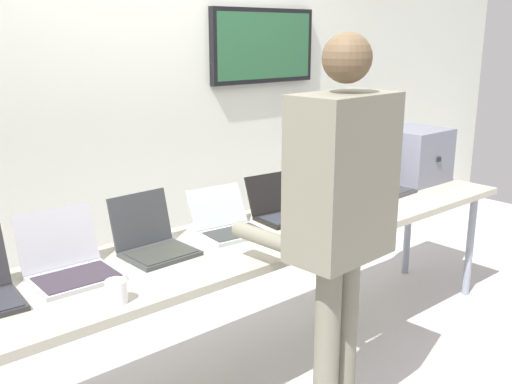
% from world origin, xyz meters
% --- Properties ---
extents(ground, '(8.00, 8.00, 0.04)m').
position_xyz_m(ground, '(0.00, 0.00, -0.02)').
color(ground, '#B8B3B6').
extents(back_wall, '(8.00, 0.11, 2.52)m').
position_xyz_m(back_wall, '(0.02, 1.13, 1.27)').
color(back_wall, silver).
rests_on(back_wall, ground).
extents(workbench, '(3.39, 0.70, 0.77)m').
position_xyz_m(workbench, '(0.00, 0.00, 0.72)').
color(workbench, '#AEA994').
rests_on(workbench, ground).
extents(equipment_box, '(0.42, 0.39, 0.36)m').
position_xyz_m(equipment_box, '(1.44, 0.14, 0.95)').
color(equipment_box, slate).
rests_on(equipment_box, workbench).
extents(laptop_station_1, '(0.35, 0.36, 0.26)m').
position_xyz_m(laptop_station_1, '(-1.06, 0.11, 0.83)').
color(laptop_station_1, '#ADAEB7').
rests_on(laptop_station_1, workbench).
extents(laptop_station_2, '(0.32, 0.33, 0.26)m').
position_xyz_m(laptop_station_2, '(-0.65, 0.11, 0.83)').
color(laptop_station_2, '#35393B').
rests_on(laptop_station_2, workbench).
extents(laptop_station_3, '(0.35, 0.35, 0.21)m').
position_xyz_m(laptop_station_3, '(-0.21, 0.11, 0.82)').
color(laptop_station_3, '#A9B3B6').
rests_on(laptop_station_3, workbench).
extents(laptop_station_4, '(0.38, 0.34, 0.23)m').
position_xyz_m(laptop_station_4, '(0.19, 0.11, 0.82)').
color(laptop_station_4, black).
rests_on(laptop_station_4, workbench).
extents(laptop_station_5, '(0.33, 0.31, 0.24)m').
position_xyz_m(laptop_station_5, '(0.56, 0.11, 0.82)').
color(laptop_station_5, '#A8B2B4').
rests_on(laptop_station_5, workbench).
extents(laptop_station_6, '(0.38, 0.32, 0.27)m').
position_xyz_m(laptop_station_6, '(1.00, 0.10, 0.83)').
color(laptop_station_6, '#3D3840').
rests_on(laptop_station_6, workbench).
extents(person, '(0.45, 0.60, 1.76)m').
position_xyz_m(person, '(-0.20, -0.62, 1.07)').
color(person, slate).
rests_on(person, ground).
extents(coffee_mug, '(0.08, 0.08, 0.09)m').
position_xyz_m(coffee_mug, '(-1.03, -0.25, 0.81)').
color(coffee_mug, white).
rests_on(coffee_mug, workbench).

